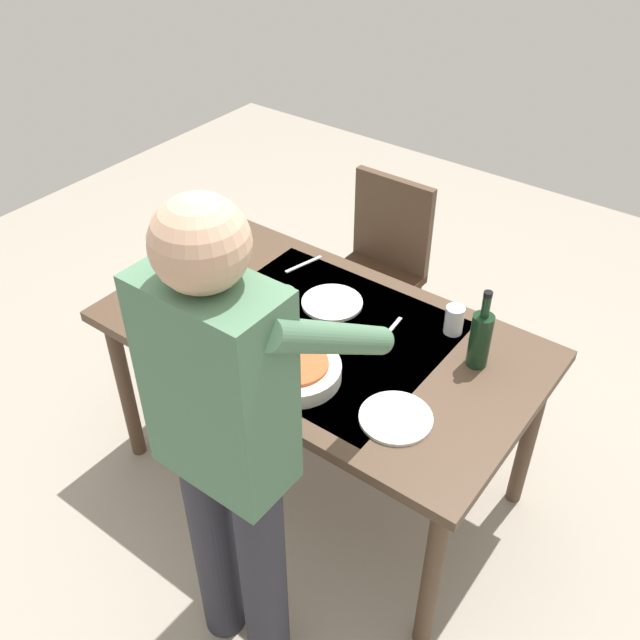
% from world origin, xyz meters
% --- Properties ---
extents(ground_plane, '(6.00, 6.00, 0.00)m').
position_xyz_m(ground_plane, '(0.00, 0.00, 0.00)').
color(ground_plane, '#9E9384').
extents(dining_table, '(1.56, 0.88, 0.77)m').
position_xyz_m(dining_table, '(0.00, 0.00, 0.69)').
color(dining_table, '#4C3828').
rests_on(dining_table, ground_plane).
extents(chair_near, '(0.40, 0.40, 0.91)m').
position_xyz_m(chair_near, '(0.27, -0.82, 0.53)').
color(chair_near, '#352114').
rests_on(chair_near, ground_plane).
extents(person_server, '(0.42, 0.61, 1.69)m').
position_xyz_m(person_server, '(-0.23, 0.70, 0.96)').
color(person_server, '#2D2D38').
rests_on(person_server, ground_plane).
extents(wine_bottle, '(0.07, 0.07, 0.30)m').
position_xyz_m(wine_bottle, '(-0.53, -0.17, 0.88)').
color(wine_bottle, black).
rests_on(wine_bottle, dining_table).
extents(wine_glass_left, '(0.07, 0.07, 0.15)m').
position_xyz_m(wine_glass_left, '(0.20, 0.07, 0.88)').
color(wine_glass_left, white).
rests_on(wine_glass_left, dining_table).
extents(water_cup_near_left, '(0.07, 0.07, 0.10)m').
position_xyz_m(water_cup_near_left, '(0.25, 0.27, 0.82)').
color(water_cup_near_left, silver).
rests_on(water_cup_near_left, dining_table).
extents(water_cup_near_right, '(0.07, 0.07, 0.11)m').
position_xyz_m(water_cup_near_right, '(-0.38, -0.28, 0.83)').
color(water_cup_near_right, silver).
rests_on(water_cup_near_right, dining_table).
extents(water_cup_far_left, '(0.07, 0.07, 0.11)m').
position_xyz_m(water_cup_far_left, '(0.46, 0.25, 0.83)').
color(water_cup_far_left, silver).
rests_on(water_cup_far_left, dining_table).
extents(serving_bowl_pasta, '(0.30, 0.30, 0.07)m').
position_xyz_m(serving_bowl_pasta, '(-0.08, 0.24, 0.81)').
color(serving_bowl_pasta, silver).
rests_on(serving_bowl_pasta, dining_table).
extents(dinner_plate_near, '(0.23, 0.23, 0.01)m').
position_xyz_m(dinner_plate_near, '(-0.45, 0.21, 0.78)').
color(dinner_plate_near, silver).
rests_on(dinner_plate_near, dining_table).
extents(dinner_plate_far, '(0.23, 0.23, 0.01)m').
position_xyz_m(dinner_plate_far, '(0.06, -0.16, 0.78)').
color(dinner_plate_far, silver).
rests_on(dinner_plate_far, dining_table).
extents(table_knife, '(0.03, 0.20, 0.00)m').
position_xyz_m(table_knife, '(-0.20, -0.14, 0.77)').
color(table_knife, silver).
rests_on(table_knife, dining_table).
extents(table_fork, '(0.06, 0.18, 0.00)m').
position_xyz_m(table_fork, '(0.31, -0.30, 0.77)').
color(table_fork, silver).
rests_on(table_fork, dining_table).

